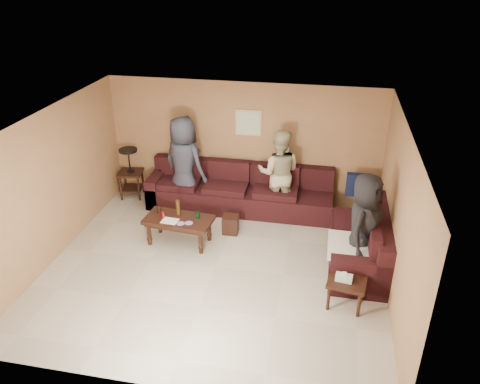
% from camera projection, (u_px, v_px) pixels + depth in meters
% --- Properties ---
extents(room, '(5.60, 5.50, 2.50)m').
position_uv_depth(room, '(213.00, 176.00, 7.04)').
color(room, '#ADA692').
rests_on(room, ground).
extents(sectional_sofa, '(4.65, 2.90, 0.97)m').
position_uv_depth(sectional_sofa, '(276.00, 211.00, 8.84)').
color(sectional_sofa, black).
rests_on(sectional_sofa, ground).
extents(coffee_table, '(1.24, 0.70, 0.78)m').
position_uv_depth(coffee_table, '(179.00, 222.00, 8.28)').
color(coffee_table, black).
rests_on(coffee_table, ground).
extents(end_table_left, '(0.54, 0.54, 1.08)m').
position_uv_depth(end_table_left, '(131.00, 172.00, 9.83)').
color(end_table_left, black).
rests_on(end_table_left, ground).
extents(side_table_right, '(0.60, 0.52, 0.60)m').
position_uv_depth(side_table_right, '(346.00, 284.00, 6.76)').
color(side_table_right, black).
rests_on(side_table_right, ground).
extents(waste_bin, '(0.29, 0.29, 0.34)m').
position_uv_depth(waste_bin, '(231.00, 224.00, 8.69)').
color(waste_bin, black).
rests_on(waste_bin, ground).
extents(wall_art, '(0.52, 0.04, 0.52)m').
position_uv_depth(wall_art, '(248.00, 123.00, 9.17)').
color(wall_art, tan).
rests_on(wall_art, ground).
extents(person_left, '(1.10, 0.93, 1.92)m').
position_uv_depth(person_left, '(184.00, 163.00, 9.24)').
color(person_left, '#2C2F3E').
rests_on(person_left, ground).
extents(person_middle, '(0.86, 0.68, 1.74)m').
position_uv_depth(person_middle, '(279.00, 173.00, 9.06)').
color(person_middle, tan).
rests_on(person_middle, ground).
extents(person_right, '(0.83, 1.00, 1.76)m').
position_uv_depth(person_right, '(363.00, 226.00, 7.27)').
color(person_right, black).
rests_on(person_right, ground).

